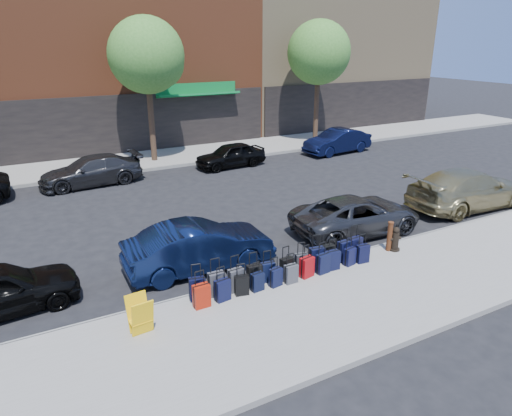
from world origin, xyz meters
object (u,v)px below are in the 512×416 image
car_far_1 (91,171)px  fire_hydrant (395,240)px  tree_center (149,57)px  suitcase_front_5 (287,267)px  tree_right (321,54)px  display_rack (140,315)px  car_far_3 (337,141)px  car_near_2 (357,215)px  car_near_1 (199,247)px  bollard (390,236)px  car_far_2 (231,155)px  car_near_3 (468,189)px

car_far_1 → fire_hydrant: bearing=26.7°
tree_center → car_far_1: size_ratio=1.60×
suitcase_front_5 → tree_right: bearing=46.8°
display_rack → car_far_3: size_ratio=0.21×
car_near_2 → car_near_1: bearing=92.0°
bollard → car_far_3: car_far_3 is taller
car_far_1 → car_far_2: bearing=84.8°
display_rack → car_near_1: car_near_1 is taller
car_near_2 → car_near_3: size_ratio=0.86×
bollard → car_near_1: bearing=161.0°
fire_hydrant → car_far_1: 13.83m
fire_hydrant → car_near_2: car_near_2 is taller
bollard → display_rack: 7.86m
tree_right → car_near_1: (-12.93, -12.51, -4.71)m
bollard → display_rack: size_ratio=1.08×
tree_right → car_far_3: tree_right is taller
fire_hydrant → car_far_3: 13.42m
bollard → car_far_1: size_ratio=0.21×
car_near_3 → display_rack: bearing=101.5°
bollard → car_far_2: car_far_2 is taller
bollard → car_far_1: bearing=120.1°
tree_right → car_near_3: 13.59m
tree_center → car_far_2: size_ratio=1.97×
tree_right → car_far_2: bearing=-159.7°
suitcase_front_5 → car_far_2: (3.71, 11.59, 0.20)m
car_near_3 → car_far_3: bearing=-4.8°
suitcase_front_5 → car_far_3: (10.51, 11.48, 0.27)m
car_far_1 → car_far_3: (13.73, -0.28, 0.03)m
car_far_2 → suitcase_front_5: bearing=-21.8°
car_near_2 → car_far_2: bearing=3.3°
car_near_1 → car_near_2: 5.74m
car_near_2 → fire_hydrant: bearing=179.9°
tree_center → suitcase_front_5: size_ratio=8.24×
tree_right → bollard: bearing=-117.3°
display_rack → car_near_3: car_near_3 is taller
display_rack → car_far_2: (7.91, 12.25, 0.05)m
tree_center → car_far_1: bearing=-146.1°
display_rack → car_far_3: 19.08m
fire_hydrant → display_rack: bearing=-168.6°
car_far_1 → car_far_2: size_ratio=1.23×
suitcase_front_5 → car_near_3: 9.52m
car_near_2 → car_far_3: bearing=-32.1°
tree_center → car_near_3: (8.79, -12.65, -4.64)m
fire_hydrant → car_near_3: bearing=25.9°
car_near_1 → car_near_3: size_ratio=0.80×
display_rack → car_near_1: size_ratio=0.20×
car_near_2 → car_near_3: bearing=-89.0°
fire_hydrant → tree_right: bearing=71.1°
car_far_2 → car_near_2: bearing=-3.0°
tree_right → car_far_3: (-0.57, -2.83, -4.72)m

